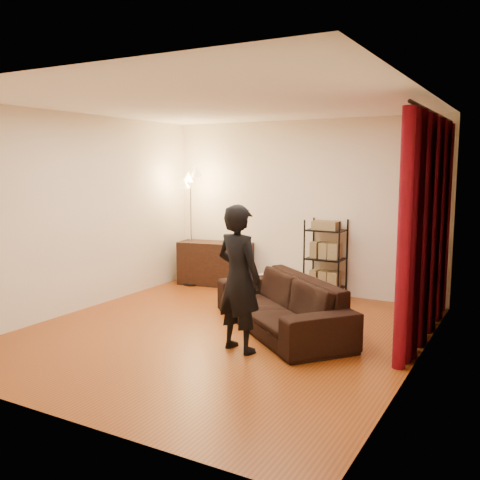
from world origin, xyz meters
The scene contains 14 objects.
floor centered at (0.00, 0.00, 0.00)m, with size 5.00×5.00×0.00m, color brown.
ceiling centered at (0.00, 0.00, 2.70)m, with size 5.00×5.00×0.00m, color white.
wall_back centered at (0.00, 2.50, 1.35)m, with size 5.00×5.00×0.00m, color beige.
wall_front centered at (0.00, -2.50, 1.35)m, with size 5.00×5.00×0.00m, color beige.
wall_left centered at (-2.25, 0.00, 1.35)m, with size 5.00×5.00×0.00m, color beige.
wall_right centered at (2.25, 0.00, 1.35)m, with size 5.00×5.00×0.00m, color beige.
curtain_rod centered at (2.15, 1.12, 2.58)m, with size 0.04×0.04×2.65m, color black.
curtain centered at (2.13, 1.12, 1.28)m, with size 0.22×2.65×2.55m, color #650512, non-canonical shape.
sofa centered at (0.59, 0.45, 0.33)m, with size 2.24×0.87×0.65m, color black.
person centered at (0.49, -0.43, 0.80)m, with size 0.58×0.38×1.60m, color black.
media_cabinet centered at (-1.43, 2.22, 0.36)m, with size 1.24×0.47×0.73m, color black.
storage_boxes centered at (-0.41, 2.21, 0.14)m, with size 0.35×0.28×0.29m, color silver, non-canonical shape.
wire_shelf centered at (0.48, 2.28, 0.60)m, with size 0.54×0.38×1.20m, color black, non-canonical shape.
floor_lamp centered at (-1.79, 2.01, 0.96)m, with size 0.34×0.34×1.91m, color silver, non-canonical shape.
Camera 1 is at (3.22, -5.32, 1.99)m, focal length 40.00 mm.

